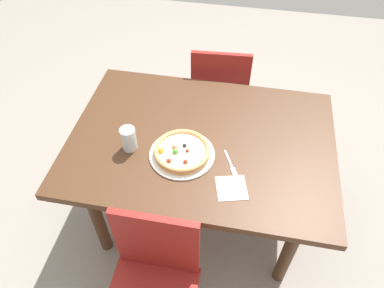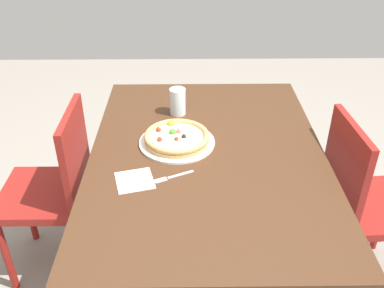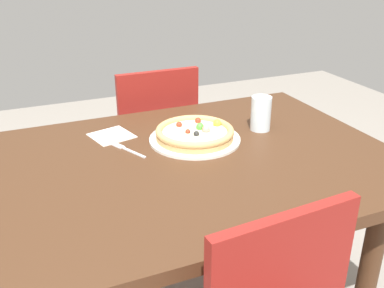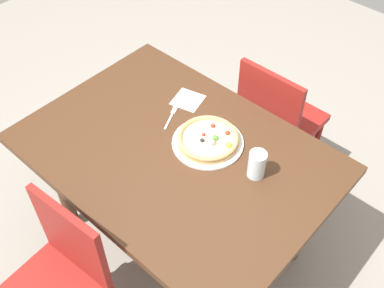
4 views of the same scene
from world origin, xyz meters
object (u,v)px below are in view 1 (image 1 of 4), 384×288
Objects in this scene: dining_table at (201,150)px; plate at (182,154)px; drinking_glass at (129,139)px; fork at (231,165)px; pizza at (182,151)px; chair_far at (153,286)px; napkin at (231,188)px; chair_near at (220,92)px.

dining_table is 0.18m from plate.
plate is 2.52× the size of drinking_glass.
plate is 2.12× the size of fork.
drinking_glass is (0.27, -0.00, 0.04)m from pizza.
fork is at bearing -115.82° from chair_far.
dining_table is 0.36m from napkin.
drinking_glass reaches higher than fork.
drinking_glass is at bearing -117.66° from chair_near.
dining_table is 0.41m from drinking_glass.
pizza is 0.27m from drinking_glass.
chair_far is (0.11, 1.42, 0.00)m from chair_near.
drinking_glass is (0.35, 0.13, 0.16)m from dining_table.
chair_far is (0.10, 0.71, -0.16)m from dining_table.
pizza is 0.25m from fork.
chair_near is 0.89m from pizza.
plate is at bearing -150.59° from pizza.
plate is 0.03m from pizza.
chair_near is 1.00× the size of chair_far.
pizza reaches higher than napkin.
chair_near reaches higher than drinking_glass.
napkin is at bearing 149.51° from plate.
pizza reaches higher than dining_table.
pizza reaches higher than fork.
chair_near is (-0.01, -0.71, -0.16)m from dining_table.
pizza is 2.03× the size of napkin.
plate is at bearing -91.91° from chair_far.
chair_near is at bearing -79.97° from napkin.
chair_near reaches higher than plate.
fork is 1.12× the size of napkin.
dining_table is at bearing -95.34° from chair_near.
fork is (-0.27, -0.56, 0.26)m from chair_far.
chair_far reaches higher than plate.
napkin is (-0.19, 0.29, 0.10)m from dining_table.
fork is at bearing -83.68° from chair_near.
plate is at bearing -119.42° from fork.
drinking_glass is at bearing -0.02° from plate.
dining_table is at bearing -120.85° from pizza.
pizza is (0.00, 0.00, 0.03)m from plate.
chair_near is 0.89m from plate.
fork reaches higher than dining_table.
chair_near reaches higher than napkin.
plate is at bearing -100.41° from chair_near.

